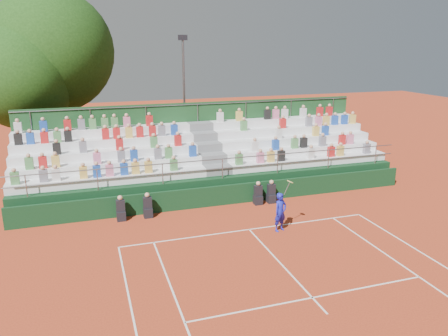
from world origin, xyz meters
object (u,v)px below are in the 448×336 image
object	(u,v)px
tennis_player	(280,212)
tree_east	(52,51)
tree_west	(21,77)
floodlight_mast	(184,87)

from	to	relation	value
tennis_player	tree_east	distance (m)	18.14
tennis_player	tree_west	bearing A→B (deg)	130.07
tree_west	floodlight_mast	bearing A→B (deg)	6.99
tree_west	floodlight_mast	size ratio (longest dim) A/B	1.08
tree_west	floodlight_mast	distance (m)	10.15
tree_east	floodlight_mast	xyz separation A→B (m)	(8.27, -0.24, -2.43)
tree_west	tree_east	bearing A→B (deg)	39.82
tennis_player	floodlight_mast	xyz separation A→B (m)	(-0.82, 14.12, 3.95)
tree_east	floodlight_mast	size ratio (longest dim) A/B	1.34
tennis_player	floodlight_mast	distance (m)	14.68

